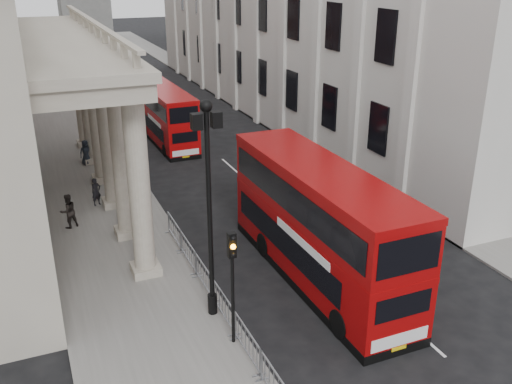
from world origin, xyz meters
TOP-DOWN VIEW (x-y plane):
  - ground at (0.00, 0.00)m, footprint 260.00×260.00m
  - sidewalk_west at (-3.00, 30.00)m, footprint 6.00×140.00m
  - sidewalk_east at (13.50, 30.00)m, footprint 3.00×140.00m
  - kerb at (-0.05, 30.00)m, footprint 0.20×140.00m
  - lamp_post_south at (-0.60, 4.00)m, footprint 1.05×0.44m
  - lamp_post_mid at (-0.60, 20.00)m, footprint 1.05×0.44m
  - lamp_post_north at (-0.60, 36.00)m, footprint 1.05×0.44m
  - traffic_light at (-0.50, 1.98)m, footprint 0.28×0.33m
  - crowd_barriers at (-0.35, 2.23)m, footprint 0.50×18.75m
  - bus_near at (4.45, 4.96)m, footprint 2.92×11.65m
  - bus_far at (3.50, 26.85)m, footprint 2.47×9.49m
  - pedestrian_a at (-3.16, 16.42)m, footprint 0.67×0.58m
  - pedestrian_b at (-4.86, 14.01)m, footprint 1.07×0.97m
  - pedestrian_c at (-2.80, 23.63)m, footprint 0.90×0.67m

SIDE VIEW (x-z plane):
  - ground at x=0.00m, z-range 0.00..0.00m
  - sidewalk_west at x=-3.00m, z-range 0.00..0.12m
  - sidewalk_east at x=13.50m, z-range 0.00..0.12m
  - kerb at x=-0.05m, z-range 0.00..0.14m
  - crowd_barriers at x=-0.35m, z-range 0.12..1.22m
  - pedestrian_a at x=-3.16m, z-range 0.12..1.67m
  - pedestrian_c at x=-2.80m, z-range 0.12..1.79m
  - pedestrian_b at x=-4.86m, z-range 0.12..1.91m
  - bus_far at x=3.50m, z-range 0.09..4.17m
  - bus_near at x=4.45m, z-range 0.11..5.13m
  - traffic_light at x=-0.50m, z-range 0.96..5.26m
  - lamp_post_south at x=-0.60m, z-range 0.75..9.07m
  - lamp_post_mid at x=-0.60m, z-range 0.75..9.07m
  - lamp_post_north at x=-0.60m, z-range 0.75..9.07m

